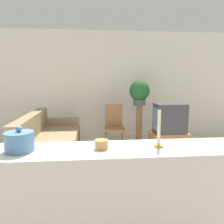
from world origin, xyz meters
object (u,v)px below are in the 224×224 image
Objects in this scene: wooden_chair at (114,124)px; potted_plant at (140,92)px; couch at (49,144)px; decorative_bowl at (19,141)px; television at (169,118)px.

wooden_chair is 1.64× the size of potted_plant.
decorative_bowl is (0.26, -2.43, 0.75)m from couch.
decorative_bowl is (-1.64, -3.35, -0.16)m from potted_plant.
couch is 2.30m from potted_plant.
decorative_bowl is (-2.09, -2.59, 0.33)m from television.
wooden_chair is at bearing 30.71° from couch.
couch is 3.57× the size of potted_plant.
wooden_chair is at bearing 72.00° from decorative_bowl.
wooden_chair is (1.31, 0.78, 0.19)m from couch.
couch is 2.17× the size of wooden_chair.
television is 1.24m from wooden_chair.
decorative_bowl is (-1.04, -3.21, 0.56)m from wooden_chair.
couch is at bearing -154.19° from potted_plant.
couch is 3.33× the size of television.
television is at bearing -30.38° from wooden_chair.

